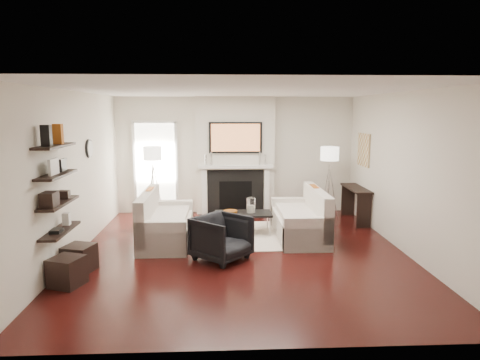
{
  "coord_description": "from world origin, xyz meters",
  "views": [
    {
      "loc": [
        -0.36,
        -6.96,
        2.38
      ],
      "look_at": [
        0.0,
        0.6,
        1.15
      ],
      "focal_mm": 32.0,
      "sensor_mm": 36.0,
      "label": 1
    }
  ],
  "objects_px": {
    "lamp_left_shade": "(152,153)",
    "lamp_right_shade": "(330,154)",
    "loveseat_right_base": "(299,227)",
    "armchair": "(222,236)",
    "loveseat_left_base": "(167,231)",
    "ottoman_near": "(79,258)",
    "coffee_table": "(243,214)"
  },
  "relations": [
    {
      "from": "lamp_left_shade",
      "to": "lamp_right_shade",
      "type": "distance_m",
      "value": 3.91
    },
    {
      "from": "loveseat_right_base",
      "to": "lamp_left_shade",
      "type": "xyz_separation_m",
      "value": [
        -2.98,
        1.73,
        1.24
      ]
    },
    {
      "from": "armchair",
      "to": "lamp_left_shade",
      "type": "height_order",
      "value": "lamp_left_shade"
    },
    {
      "from": "loveseat_left_base",
      "to": "loveseat_right_base",
      "type": "bearing_deg",
      "value": 3.44
    },
    {
      "from": "loveseat_right_base",
      "to": "lamp_left_shade",
      "type": "height_order",
      "value": "lamp_left_shade"
    },
    {
      "from": "lamp_left_shade",
      "to": "ottoman_near",
      "type": "height_order",
      "value": "lamp_left_shade"
    },
    {
      "from": "lamp_right_shade",
      "to": "loveseat_left_base",
      "type": "bearing_deg",
      "value": -154.75
    },
    {
      "from": "coffee_table",
      "to": "lamp_left_shade",
      "type": "bearing_deg",
      "value": 143.7
    },
    {
      "from": "coffee_table",
      "to": "armchair",
      "type": "xyz_separation_m",
      "value": [
        -0.43,
        -1.45,
        -0.01
      ]
    },
    {
      "from": "armchair",
      "to": "lamp_left_shade",
      "type": "xyz_separation_m",
      "value": [
        -1.51,
        2.88,
        1.06
      ]
    },
    {
      "from": "coffee_table",
      "to": "loveseat_left_base",
      "type": "bearing_deg",
      "value": -162.24
    },
    {
      "from": "loveseat_right_base",
      "to": "armchair",
      "type": "xyz_separation_m",
      "value": [
        -1.47,
        -1.14,
        0.18
      ]
    },
    {
      "from": "lamp_left_shade",
      "to": "coffee_table",
      "type": "bearing_deg",
      "value": -36.3
    },
    {
      "from": "loveseat_left_base",
      "to": "lamp_right_shade",
      "type": "distance_m",
      "value": 3.95
    },
    {
      "from": "armchair",
      "to": "lamp_right_shade",
      "type": "bearing_deg",
      "value": -1.27
    },
    {
      "from": "loveseat_left_base",
      "to": "loveseat_right_base",
      "type": "relative_size",
      "value": 1.0
    },
    {
      "from": "lamp_right_shade",
      "to": "ottoman_near",
      "type": "relative_size",
      "value": 1.0
    },
    {
      "from": "coffee_table",
      "to": "armchair",
      "type": "height_order",
      "value": "armchair"
    },
    {
      "from": "loveseat_right_base",
      "to": "coffee_table",
      "type": "relative_size",
      "value": 1.64
    },
    {
      "from": "loveseat_right_base",
      "to": "coffee_table",
      "type": "xyz_separation_m",
      "value": [
        -1.04,
        0.31,
        0.19
      ]
    },
    {
      "from": "loveseat_right_base",
      "to": "lamp_left_shade",
      "type": "distance_m",
      "value": 3.66
    },
    {
      "from": "lamp_left_shade",
      "to": "ottoman_near",
      "type": "xyz_separation_m",
      "value": [
        -0.62,
        -3.29,
        -1.25
      ]
    },
    {
      "from": "loveseat_right_base",
      "to": "ottoman_near",
      "type": "relative_size",
      "value": 4.5
    },
    {
      "from": "lamp_right_shade",
      "to": "armchair",
      "type": "bearing_deg",
      "value": -132.68
    },
    {
      "from": "loveseat_left_base",
      "to": "loveseat_right_base",
      "type": "distance_m",
      "value": 2.47
    },
    {
      "from": "armchair",
      "to": "lamp_right_shade",
      "type": "height_order",
      "value": "lamp_right_shade"
    },
    {
      "from": "ottoman_near",
      "to": "coffee_table",
      "type": "bearing_deg",
      "value": 36.03
    },
    {
      "from": "coffee_table",
      "to": "armchair",
      "type": "distance_m",
      "value": 1.51
    },
    {
      "from": "coffee_table",
      "to": "lamp_left_shade",
      "type": "relative_size",
      "value": 2.75
    },
    {
      "from": "armchair",
      "to": "ottoman_near",
      "type": "relative_size",
      "value": 1.97
    },
    {
      "from": "lamp_left_shade",
      "to": "lamp_right_shade",
      "type": "bearing_deg",
      "value": -4.15
    },
    {
      "from": "loveseat_left_base",
      "to": "lamp_right_shade",
      "type": "xyz_separation_m",
      "value": [
        3.39,
        1.6,
        1.24
      ]
    }
  ]
}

